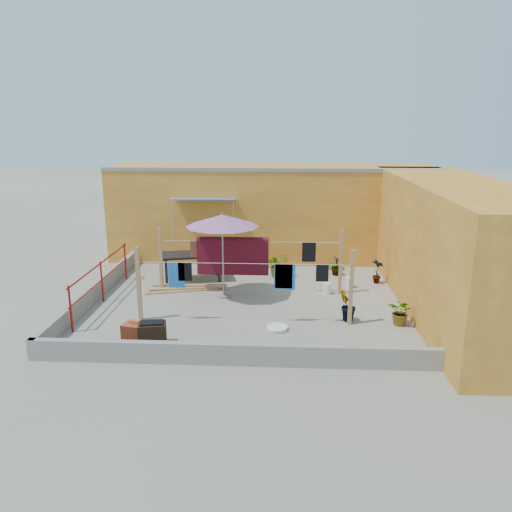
% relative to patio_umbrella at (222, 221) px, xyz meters
% --- Properties ---
extents(ground, '(80.00, 80.00, 0.00)m').
position_rel_patio_umbrella_xyz_m(ground, '(0.69, -0.33, -2.11)').
color(ground, '#9E998E').
rests_on(ground, ground).
extents(wall_back, '(11.00, 3.27, 3.21)m').
position_rel_patio_umbrella_xyz_m(wall_back, '(1.19, 4.36, -0.50)').
color(wall_back, gold).
rests_on(wall_back, ground).
extents(wall_right, '(2.40, 9.00, 3.20)m').
position_rel_patio_umbrella_xyz_m(wall_right, '(5.89, -0.33, -0.51)').
color(wall_right, gold).
rests_on(wall_right, ground).
extents(parapet_front, '(8.30, 0.16, 0.44)m').
position_rel_patio_umbrella_xyz_m(parapet_front, '(0.69, -3.91, -1.89)').
color(parapet_front, gray).
rests_on(parapet_front, ground).
extents(parapet_left, '(0.16, 7.30, 0.44)m').
position_rel_patio_umbrella_xyz_m(parapet_left, '(-3.39, -0.33, -1.89)').
color(parapet_left, gray).
rests_on(parapet_left, ground).
extents(red_railing, '(0.05, 4.20, 1.10)m').
position_rel_patio_umbrella_xyz_m(red_railing, '(-3.16, -0.53, -1.39)').
color(red_railing, maroon).
rests_on(red_railing, ground).
extents(clothesline_rig, '(5.09, 2.35, 1.80)m').
position_rel_patio_umbrella_xyz_m(clothesline_rig, '(0.31, 0.25, -1.10)').
color(clothesline_rig, tan).
rests_on(clothesline_rig, ground).
extents(patio_umbrella, '(2.31, 2.31, 2.35)m').
position_rel_patio_umbrella_xyz_m(patio_umbrella, '(0.00, 0.00, 0.00)').
color(patio_umbrella, gray).
rests_on(patio_umbrella, ground).
extents(outdoor_table, '(1.93, 1.27, 0.83)m').
position_rel_patio_umbrella_xyz_m(outdoor_table, '(-1.11, 1.45, -1.36)').
color(outdoor_table, black).
rests_on(outdoor_table, ground).
extents(brick_stack, '(0.61, 0.50, 0.47)m').
position_rel_patio_umbrella_xyz_m(brick_stack, '(-1.57, -2.91, -1.91)').
color(brick_stack, '#984223').
rests_on(brick_stack, ground).
extents(lumber_pile, '(2.25, 0.73, 0.14)m').
position_rel_patio_umbrella_xyz_m(lumber_pile, '(-1.12, 0.48, -2.04)').
color(lumber_pile, tan).
rests_on(lumber_pile, ground).
extents(brazier, '(0.64, 0.48, 0.52)m').
position_rel_patio_umbrella_xyz_m(brazier, '(-1.16, -3.09, -1.85)').
color(brazier, black).
rests_on(brazier, ground).
extents(white_basin, '(0.51, 0.51, 0.09)m').
position_rel_patio_umbrella_xyz_m(white_basin, '(1.49, -2.16, -2.06)').
color(white_basin, silver).
rests_on(white_basin, ground).
extents(water_jug_a, '(0.22, 0.22, 0.35)m').
position_rel_patio_umbrella_xyz_m(water_jug_a, '(2.84, 0.41, -1.95)').
color(water_jug_a, silver).
rests_on(water_jug_a, ground).
extents(water_jug_b, '(0.22, 0.22, 0.35)m').
position_rel_patio_umbrella_xyz_m(water_jug_b, '(3.55, 1.00, -1.95)').
color(water_jug_b, silver).
rests_on(water_jug_b, ground).
extents(green_hose, '(0.52, 0.52, 0.08)m').
position_rel_patio_umbrella_xyz_m(green_hose, '(3.35, 2.87, -2.07)').
color(green_hose, '#1B7C1E').
rests_on(green_hose, ground).
extents(plant_back_a, '(0.87, 0.84, 0.74)m').
position_rel_patio_umbrella_xyz_m(plant_back_a, '(1.44, 1.97, -1.74)').
color(plant_back_a, '#1D5518').
rests_on(plant_back_a, ground).
extents(plant_back_b, '(0.37, 0.37, 0.59)m').
position_rel_patio_umbrella_xyz_m(plant_back_b, '(3.28, 2.21, -1.81)').
color(plant_back_b, '#1D5518').
rests_on(plant_back_b, ground).
extents(plant_right_a, '(0.47, 0.47, 0.75)m').
position_rel_patio_umbrella_xyz_m(plant_right_a, '(4.39, 1.45, -1.73)').
color(plant_right_a, '#1D5518').
rests_on(plant_right_a, ground).
extents(plant_right_b, '(0.55, 0.53, 0.78)m').
position_rel_patio_umbrella_xyz_m(plant_right_b, '(3.15, -1.54, -1.71)').
color(plant_right_b, '#1D5518').
rests_on(plant_right_b, ground).
extents(plant_right_c, '(0.76, 0.76, 0.64)m').
position_rel_patio_umbrella_xyz_m(plant_right_c, '(4.39, -1.71, -1.79)').
color(plant_right_c, '#1D5518').
rests_on(plant_right_c, ground).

